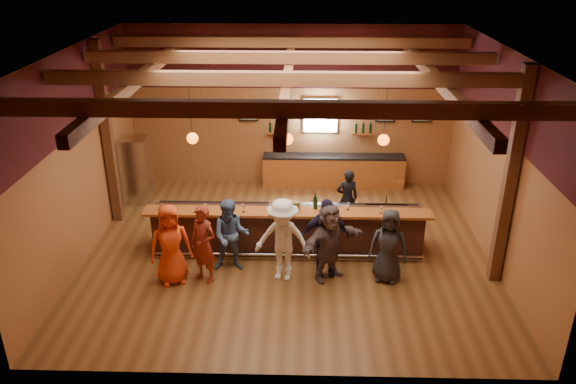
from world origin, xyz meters
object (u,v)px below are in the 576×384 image
customer_brown (329,242)px  ice_bucket (296,206)px  customer_orange (170,244)px  bartender (347,198)px  bar_counter (289,228)px  back_bar_cabinet (333,171)px  stainless_fridge (137,170)px  customer_navy (325,237)px  customer_dark (388,246)px  customer_redvest (203,244)px  customer_white (283,240)px  bottle_a (315,202)px  customer_denim (231,236)px

customer_brown → ice_bucket: bearing=91.0°
customer_orange → bartender: (3.76, 2.58, -0.12)m
bar_counter → ice_bucket: size_ratio=29.72×
back_bar_cabinet → stainless_fridge: stainless_fridge is taller
customer_navy → customer_dark: customer_navy is taller
customer_redvest → customer_dark: bearing=32.3°
back_bar_cabinet → stainless_fridge: size_ratio=2.22×
stainless_fridge → customer_orange: (1.75, -3.88, -0.03)m
customer_orange → customer_brown: customer_orange is taller
customer_navy → customer_orange: bearing=178.3°
bar_counter → customer_navy: customer_navy is taller
customer_orange → customer_dark: (4.44, 0.18, -0.07)m
customer_orange → customer_white: (2.28, 0.17, 0.04)m
customer_brown → ice_bucket: size_ratio=7.96×
customer_orange → bottle_a: (2.95, 1.25, 0.39)m
back_bar_cabinet → bartender: size_ratio=2.68×
stainless_fridge → customer_white: 5.48m
bar_counter → customer_denim: 1.53m
customer_brown → bartender: (0.53, 2.36, -0.10)m
bottle_a → customer_white: bearing=-121.9°
bar_counter → back_bar_cabinet: bar_counter is taller
customer_brown → bartender: 2.42m
back_bar_cabinet → ice_bucket: bearing=-104.8°
customer_denim → customer_navy: bearing=-6.6°
bar_counter → customer_dark: size_ratio=3.93×
customer_redvest → back_bar_cabinet: bearing=90.2°
customer_redvest → customer_white: customer_white is taller
customer_brown → customer_dark: bearing=-39.1°
customer_navy → ice_bucket: customer_navy is taller
bar_counter → customer_white: bearing=-93.8°
bottle_a → customer_navy: bearing=-77.6°
customer_orange → customer_brown: bearing=-16.2°
customer_redvest → customer_dark: (3.78, 0.11, -0.04)m
customer_navy → ice_bucket: size_ratio=8.27×
customer_redvest → ice_bucket: (1.86, 1.07, 0.37)m
customer_orange → customer_denim: bearing=3.2°
customer_orange → customer_white: size_ratio=0.96×
customer_navy → back_bar_cabinet: bearing=76.8°
bar_counter → customer_brown: customer_brown is taller
back_bar_cabinet → customer_orange: 6.14m
customer_navy → customer_white: bearing=-175.9°
stainless_fridge → customer_brown: (4.98, -3.65, -0.06)m
customer_orange → customer_dark: size_ratio=1.08×
customer_denim → ice_bucket: size_ratio=7.65×
back_bar_cabinet → customer_dark: (0.89, -4.82, 0.33)m
bottle_a → bar_counter: bearing=162.9°
customer_redvest → customer_navy: 2.50m
customer_orange → bottle_a: customer_orange is taller
customer_denim → customer_dark: customer_denim is taller
back_bar_cabinet → ice_bucket: 4.06m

